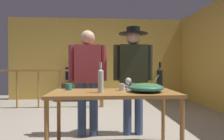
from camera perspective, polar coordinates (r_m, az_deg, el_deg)
name	(u,v)px	position (r m, az deg, el deg)	size (l,w,h in m)	color
ground_plane	(98,129)	(3.55, -3.92, -16.36)	(8.32, 8.32, 0.00)	#9E9384
back_wall	(98,59)	(6.59, -3.95, 3.21)	(5.69, 0.10, 2.62)	gold
side_wall_right	(224,55)	(5.20, 29.28, 3.66)	(0.10, 4.80, 2.62)	gold
framed_picture	(129,50)	(6.63, 5.00, 5.69)	(0.53, 0.03, 0.39)	#9A6263
stair_railing	(67,83)	(5.28, -12.73, -3.58)	(2.77, 0.10, 1.03)	#9E6B33
tv_console	(77,92)	(6.32, -9.92, -6.14)	(0.90, 0.40, 0.55)	#38281E
flat_screen_tv	(77,74)	(6.24, -9.97, -1.07)	(0.69, 0.12, 0.49)	black
serving_table	(114,97)	(2.49, 0.49, -7.78)	(1.55, 0.72, 0.75)	#9E6B33
salad_bowl	(146,87)	(2.47, 9.64, -4.84)	(0.43, 0.43, 0.22)	#337060
wine_glass	(128,81)	(2.65, 4.70, -3.28)	(0.08, 0.08, 0.16)	silver
wine_bottle_clear	(101,80)	(2.37, -3.21, -2.87)	(0.07, 0.07, 0.36)	silver
wine_bottle_dark	(160,78)	(2.74, 13.51, -2.29)	(0.08, 0.08, 0.37)	black
mug_white	(122,87)	(2.58, 2.96, -4.92)	(0.11, 0.08, 0.09)	white
mug_teal	(69,87)	(2.69, -12.15, -4.73)	(0.12, 0.08, 0.08)	teal
person_standing_left	(88,74)	(3.08, -6.93, -1.06)	(0.58, 0.22, 1.61)	#3D5684
person_standing_right	(133,70)	(3.12, 6.05, -0.04)	(0.62, 0.45, 1.67)	#3D5684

